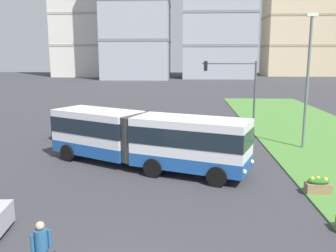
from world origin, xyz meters
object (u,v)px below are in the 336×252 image
at_px(articulated_bus, 144,138).
at_px(traffic_light_far_right, 237,83).
at_px(pedestrian_crossing, 41,247).
at_px(car_black_sedan, 83,128).
at_px(apartment_tower_westcentre, 136,4).
at_px(streetlight_median, 308,76).
at_px(flower_planter_2, 318,185).

relative_size(articulated_bus, traffic_light_far_right, 2.04).
bearing_deg(traffic_light_far_right, pedestrian_crossing, -110.91).
distance_m(articulated_bus, pedestrian_crossing, 10.76).
bearing_deg(car_black_sedan, apartment_tower_westcentre, 94.39).
height_order(articulated_bus, apartment_tower_westcentre, apartment_tower_westcentre).
distance_m(car_black_sedan, apartment_tower_westcentre, 75.24).
relative_size(car_black_sedan, pedestrian_crossing, 2.64).
xyz_separation_m(articulated_bus, streetlight_median, (10.22, 4.64, 3.19)).
xyz_separation_m(articulated_bus, car_black_sedan, (-5.61, 7.31, -0.90)).
height_order(flower_planter_2, traffic_light_far_right, traffic_light_far_right).
bearing_deg(articulated_bus, apartment_tower_westcentre, 97.97).
distance_m(articulated_bus, apartment_tower_westcentre, 82.69).
bearing_deg(pedestrian_crossing, car_black_sedan, 102.57).
xyz_separation_m(traffic_light_far_right, streetlight_median, (3.80, -5.76, 0.83)).
xyz_separation_m(car_black_sedan, streetlight_median, (15.83, -2.67, 4.09)).
height_order(articulated_bus, flower_planter_2, articulated_bus).
relative_size(streetlight_median, apartment_tower_westcentre, 0.23).
bearing_deg(apartment_tower_westcentre, flower_planter_2, -76.87).
bearing_deg(apartment_tower_westcentre, traffic_light_far_right, -75.79).
distance_m(car_black_sedan, flower_planter_2, 17.76).
xyz_separation_m(car_black_sedan, pedestrian_crossing, (4.00, -17.93, 0.25)).
bearing_deg(articulated_bus, pedestrian_crossing, -98.63).
height_order(flower_planter_2, apartment_tower_westcentre, apartment_tower_westcentre).
xyz_separation_m(articulated_bus, traffic_light_far_right, (6.42, 10.40, 2.36)).
height_order(traffic_light_far_right, apartment_tower_westcentre, apartment_tower_westcentre).
relative_size(articulated_bus, apartment_tower_westcentre, 0.30).
bearing_deg(flower_planter_2, pedestrian_crossing, -145.15).
distance_m(car_black_sedan, streetlight_median, 16.57).
bearing_deg(streetlight_median, articulated_bus, -155.56).
bearing_deg(flower_planter_2, apartment_tower_westcentre, 103.13).
bearing_deg(flower_planter_2, streetlight_median, 77.18).
xyz_separation_m(streetlight_median, apartment_tower_westcentre, (-21.41, 75.32, 14.68)).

